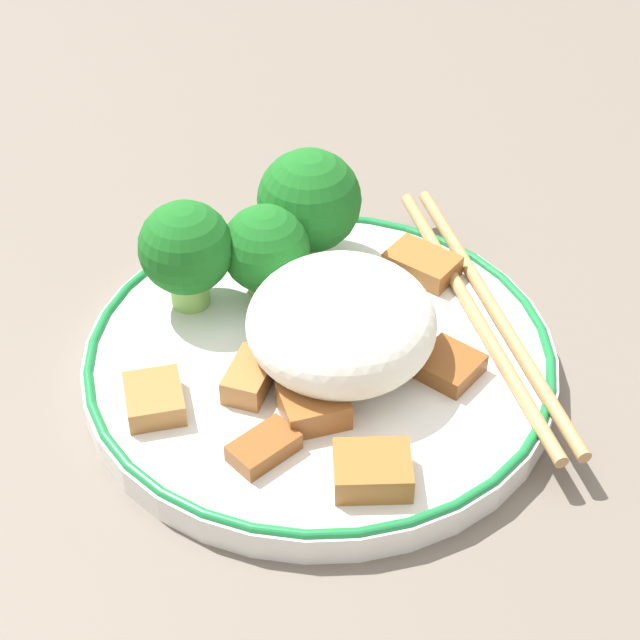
# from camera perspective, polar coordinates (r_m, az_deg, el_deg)

# --- Properties ---
(ground_plane) EXTENTS (3.00, 3.00, 0.00)m
(ground_plane) POSITION_cam_1_polar(r_m,az_deg,el_deg) (0.53, 0.00, -2.86)
(ground_plane) COLOR #665B51
(plate) EXTENTS (0.23, 0.23, 0.02)m
(plate) POSITION_cam_1_polar(r_m,az_deg,el_deg) (0.53, 0.00, -2.12)
(plate) COLOR white
(plate) RESTS_ON ground_plane
(rice_mound) EXTENTS (0.09, 0.09, 0.05)m
(rice_mound) POSITION_cam_1_polar(r_m,az_deg,el_deg) (0.50, 1.14, -0.17)
(rice_mound) COLOR white
(rice_mound) RESTS_ON plate
(broccoli_back_left) EXTENTS (0.06, 0.06, 0.06)m
(broccoli_back_left) POSITION_cam_1_polar(r_m,az_deg,el_deg) (0.56, -0.58, 6.33)
(broccoli_back_left) COLOR #7FB756
(broccoli_back_left) RESTS_ON plate
(broccoli_back_center) EXTENTS (0.05, 0.05, 0.05)m
(broccoli_back_center) POSITION_cam_1_polar(r_m,az_deg,el_deg) (0.54, -2.92, 3.76)
(broccoli_back_center) COLOR #7FB756
(broccoli_back_center) RESTS_ON plate
(broccoli_back_right) EXTENTS (0.05, 0.05, 0.06)m
(broccoli_back_right) POSITION_cam_1_polar(r_m,az_deg,el_deg) (0.53, -7.16, 3.72)
(broccoli_back_right) COLOR #7FB756
(broccoli_back_right) RESTS_ON plate
(meat_near_front) EXTENTS (0.04, 0.04, 0.01)m
(meat_near_front) POSITION_cam_1_polar(r_m,az_deg,el_deg) (0.46, 2.82, -8.02)
(meat_near_front) COLOR #995B28
(meat_near_front) RESTS_ON plate
(meat_near_left) EXTENTS (0.04, 0.04, 0.01)m
(meat_near_left) POSITION_cam_1_polar(r_m,az_deg,el_deg) (0.49, -0.33, -4.62)
(meat_near_left) COLOR brown
(meat_near_left) RESTS_ON plate
(meat_near_right) EXTENTS (0.04, 0.04, 0.01)m
(meat_near_right) POSITION_cam_1_polar(r_m,az_deg,el_deg) (0.50, -8.83, -4.17)
(meat_near_right) COLOR #9E6633
(meat_near_right) RESTS_ON plate
(meat_near_back) EXTENTS (0.03, 0.04, 0.01)m
(meat_near_back) POSITION_cam_1_polar(r_m,az_deg,el_deg) (0.47, -3.03, -6.81)
(meat_near_back) COLOR brown
(meat_near_back) RESTS_ON plate
(meat_on_rice_edge) EXTENTS (0.02, 0.03, 0.01)m
(meat_on_rice_edge) POSITION_cam_1_polar(r_m,az_deg,el_deg) (0.50, -3.74, -3.05)
(meat_on_rice_edge) COLOR #9E6633
(meat_on_rice_edge) RESTS_ON plate
(meat_mid_left) EXTENTS (0.04, 0.04, 0.01)m
(meat_mid_left) POSITION_cam_1_polar(r_m,az_deg,el_deg) (0.57, 5.47, 3.00)
(meat_mid_left) COLOR #995B28
(meat_mid_left) RESTS_ON plate
(meat_mid_right) EXTENTS (0.04, 0.04, 0.01)m
(meat_mid_right) POSITION_cam_1_polar(r_m,az_deg,el_deg) (0.51, 6.85, -2.57)
(meat_mid_right) COLOR brown
(meat_mid_right) RESTS_ON plate
(chopsticks) EXTENTS (0.12, 0.19, 0.01)m
(chopsticks) POSITION_cam_1_polar(r_m,az_deg,el_deg) (0.55, 8.71, 0.52)
(chopsticks) COLOR #AD8451
(chopsticks) RESTS_ON plate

